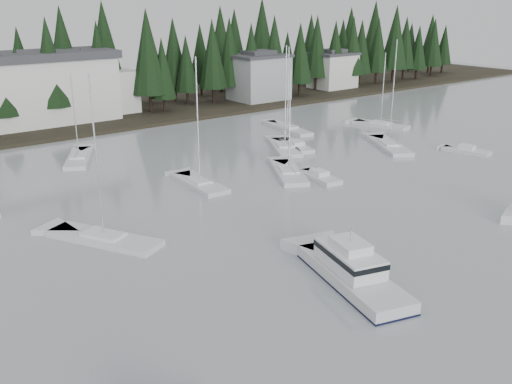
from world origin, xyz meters
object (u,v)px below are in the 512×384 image
at_px(sailboat_1, 289,174).
at_px(runabout_4, 296,147).
at_px(runabout_1, 319,178).
at_px(runabout_2, 466,152).
at_px(sailboat_2, 285,149).
at_px(sailboat_3, 104,240).
at_px(sailboat_7, 389,147).
at_px(sailboat_10, 79,159).
at_px(sailboat_8, 200,185).
at_px(harbor_inn, 47,88).
at_px(cabin_cruiser_center, 352,273).
at_px(sailboat_4, 288,129).
at_px(sailboat_9, 380,126).
at_px(house_east_a, 259,76).
at_px(house_east_b, 333,70).

xyz_separation_m(sailboat_1, runabout_4, (8.78, 8.51, 0.07)).
distance_m(runabout_1, runabout_2, 23.40).
bearing_deg(sailboat_2, sailboat_3, 142.90).
bearing_deg(sailboat_7, runabout_2, -115.45).
bearing_deg(sailboat_10, runabout_4, -88.03).
relative_size(sailboat_1, sailboat_8, 0.87).
bearing_deg(harbor_inn, cabin_cruiser_center, -91.37).
relative_size(sailboat_4, sailboat_9, 1.09).
bearing_deg(sailboat_7, harbor_inn, 65.65).
height_order(house_east_a, sailboat_2, sailboat_2).
bearing_deg(sailboat_1, sailboat_9, -39.83).
bearing_deg(house_east_a, sailboat_10, -156.37).
height_order(house_east_a, sailboat_4, sailboat_4).
relative_size(harbor_inn, runabout_4, 4.02).
distance_m(cabin_cruiser_center, sailboat_3, 20.71).
bearing_deg(sailboat_7, house_east_b, -6.60).
bearing_deg(sailboat_8, runabout_1, -114.04).
bearing_deg(runabout_2, runabout_4, 32.74).
distance_m(sailboat_2, sailboat_8, 18.48).
xyz_separation_m(house_east_b, runabout_1, (-47.40, -45.21, -4.27)).
xyz_separation_m(house_east_a, sailboat_4, (-11.80, -22.12, -4.84)).
distance_m(house_east_a, sailboat_9, 29.71).
xyz_separation_m(sailboat_8, sailboat_9, (38.48, 7.68, -0.02)).
distance_m(sailboat_4, runabout_4, 11.17).
bearing_deg(cabin_cruiser_center, harbor_inn, 14.38).
distance_m(sailboat_8, runabout_2, 36.24).
relative_size(house_east_a, sailboat_9, 0.89).
bearing_deg(runabout_2, sailboat_2, 34.47).
distance_m(sailboat_8, sailboat_9, 39.24).
height_order(sailboat_3, sailboat_10, sailboat_3).
relative_size(sailboat_9, runabout_2, 1.88).
height_order(sailboat_2, sailboat_7, sailboat_7).
bearing_deg(sailboat_7, sailboat_9, -14.96).
distance_m(house_east_b, sailboat_2, 53.25).
bearing_deg(sailboat_3, sailboat_2, -94.11).
bearing_deg(sailboat_10, sailboat_7, -91.01).
distance_m(sailboat_8, sailboat_10, 19.02).
bearing_deg(house_east_a, runabout_1, -120.45).
xyz_separation_m(sailboat_3, runabout_2, (49.18, -2.14, 0.06)).
bearing_deg(sailboat_4, sailboat_7, -157.89).
distance_m(house_east_a, sailboat_4, 25.53).
xyz_separation_m(sailboat_3, runabout_4, (33.27, 13.31, 0.06)).
xyz_separation_m(sailboat_4, sailboat_10, (-31.69, 3.10, -0.01)).
distance_m(cabin_cruiser_center, runabout_2, 41.28).
height_order(harbor_inn, sailboat_1, sailboat_1).
relative_size(sailboat_10, runabout_1, 1.85).
height_order(sailboat_1, runabout_2, sailboat_1).
bearing_deg(runabout_1, sailboat_7, -66.80).
height_order(house_east_b, runabout_2, house_east_b).
bearing_deg(house_east_a, runabout_4, -120.16).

